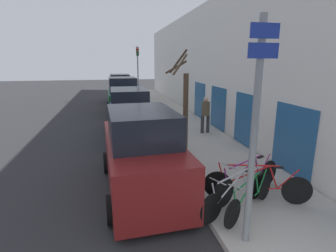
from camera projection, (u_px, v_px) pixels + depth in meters
name	position (u px, v px, depth m)	size (l,w,h in m)	color
ground_plane	(132.00, 134.00, 12.76)	(80.00, 80.00, 0.00)	#28282B
sidewalk_curb	(171.00, 118.00, 15.93)	(3.20, 32.00, 0.15)	#ADA89E
building_facade	(200.00, 65.00, 15.46)	(0.23, 32.00, 6.50)	silver
signpost	(254.00, 132.00, 4.42)	(0.52, 0.14, 3.99)	gray
bicycle_0	(250.00, 197.00, 5.77)	(1.79, 1.26, 0.84)	black
bicycle_1	(236.00, 194.00, 5.86)	(2.04, 1.04, 0.91)	black
bicycle_2	(256.00, 185.00, 6.23)	(2.34, 0.97, 0.95)	black
bicycle_3	(248.00, 180.00, 6.48)	(2.29, 1.08, 0.98)	black
parked_car_0	(142.00, 154.00, 6.95)	(2.13, 4.59, 2.24)	maroon
parked_car_1	(129.00, 116.00, 12.02)	(1.95, 4.64, 2.24)	navy
parked_car_2	(123.00, 97.00, 17.47)	(2.18, 4.26, 2.42)	#144728
parked_car_3	(120.00, 90.00, 22.42)	(2.00, 4.20, 2.37)	black
pedestrian_near	(206.00, 112.00, 12.14)	(0.44, 0.38, 1.70)	#333338
street_tree	(184.00, 107.00, 9.26)	(0.75, 1.52, 3.68)	#4C3828
traffic_light	(138.00, 66.00, 21.21)	(0.20, 0.30, 4.50)	gray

